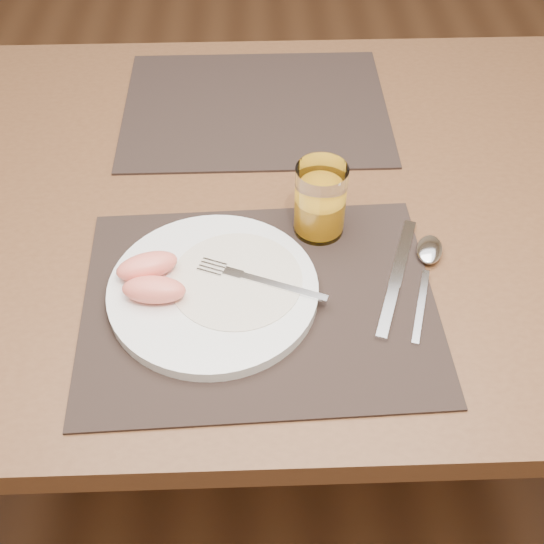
{
  "coord_description": "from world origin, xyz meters",
  "views": [
    {
      "loc": [
        -0.03,
        -0.79,
        1.42
      ],
      "look_at": [
        -0.01,
        -0.18,
        0.77
      ],
      "focal_mm": 45.0,
      "sensor_mm": 36.0,
      "label": 1
    }
  ],
  "objects": [
    {
      "name": "juice_glass",
      "position": [
        0.06,
        -0.09,
        0.8
      ],
      "size": [
        0.07,
        0.07,
        0.11
      ],
      "color": "white",
      "rests_on": "placemat_near"
    },
    {
      "name": "grapefruit_wedges",
      "position": [
        -0.16,
        -0.2,
        0.79
      ],
      "size": [
        0.1,
        0.09,
        0.03
      ],
      "color": "#FD7F67",
      "rests_on": "plate"
    },
    {
      "name": "fork",
      "position": [
        -0.04,
        -0.2,
        0.77
      ],
      "size": [
        0.17,
        0.08,
        0.0
      ],
      "color": "silver",
      "rests_on": "plate"
    },
    {
      "name": "plate_dressing",
      "position": [
        -0.06,
        -0.2,
        0.77
      ],
      "size": [
        0.17,
        0.17,
        0.0
      ],
      "color": "white",
      "rests_on": "plate"
    },
    {
      "name": "table",
      "position": [
        0.0,
        0.0,
        0.67
      ],
      "size": [
        1.4,
        0.9,
        0.75
      ],
      "color": "brown",
      "rests_on": "ground"
    },
    {
      "name": "spoon",
      "position": [
        0.2,
        -0.15,
        0.76
      ],
      "size": [
        0.08,
        0.19,
        0.01
      ],
      "color": "silver",
      "rests_on": "placemat_near"
    },
    {
      "name": "knife",
      "position": [
        0.15,
        -0.2,
        0.76
      ],
      "size": [
        0.09,
        0.21,
        0.01
      ],
      "color": "silver",
      "rests_on": "placemat_near"
    },
    {
      "name": "ground",
      "position": [
        0.0,
        0.0,
        0.0
      ],
      "size": [
        5.0,
        5.0,
        0.0
      ],
      "primitive_type": "plane",
      "color": "#54321C",
      "rests_on": "ground"
    },
    {
      "name": "placemat_near",
      "position": [
        -0.03,
        -0.22,
        0.75
      ],
      "size": [
        0.46,
        0.36,
        0.0
      ],
      "primitive_type": "cube",
      "rotation": [
        0.0,
        0.0,
        0.03
      ],
      "color": "black",
      "rests_on": "table"
    },
    {
      "name": "plate",
      "position": [
        -0.09,
        -0.21,
        0.76
      ],
      "size": [
        0.27,
        0.27,
        0.02
      ],
      "primitive_type": "cylinder",
      "color": "white",
      "rests_on": "placemat_near"
    },
    {
      "name": "placemat_far",
      "position": [
        -0.03,
        0.22,
        0.75
      ],
      "size": [
        0.45,
        0.35,
        0.0
      ],
      "primitive_type": "cube",
      "rotation": [
        0.0,
        0.0,
        -0.0
      ],
      "color": "black",
      "rests_on": "table"
    }
  ]
}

